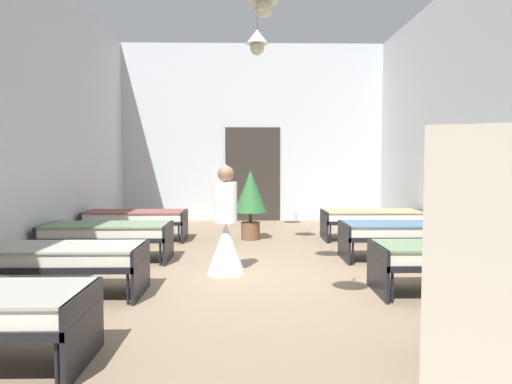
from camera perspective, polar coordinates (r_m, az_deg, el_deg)
The scene contains 10 objects.
ground_plane at distance 6.53m, azimuth 0.23°, elevation -10.30°, with size 7.27×12.55×0.10m, color #8C755B.
room_shell at distance 7.77m, azimuth 0.00°, elevation 9.21°, with size 7.07×12.15×4.53m.
bed_left_row_1 at distance 5.89m, azimuth -22.55°, elevation -7.24°, with size 1.90×0.84×0.57m.
bed_right_row_1 at distance 6.00m, azimuth 23.01°, elevation -7.05°, with size 1.90×0.84×0.57m.
bed_left_row_2 at distance 7.67m, azimuth -17.34°, elevation -4.65°, with size 1.90×0.84×0.57m.
bed_right_row_2 at distance 7.75m, azimuth 17.26°, elevation -4.55°, with size 1.90×0.84×0.57m.
bed_left_row_3 at distance 9.49m, azimuth -14.14°, elevation -3.02°, with size 1.90×0.84×0.57m.
bed_right_row_3 at distance 9.56m, azimuth 13.67°, elevation -2.97°, with size 1.90×0.84×0.57m.
nurse_near_aisle at distance 6.50m, azimuth -3.60°, elevation -5.16°, with size 0.52×0.52×1.49m.
potted_plant at distance 9.28m, azimuth -0.66°, elevation -0.48°, with size 0.64×0.64×1.36m.
Camera 1 is at (-0.15, -6.33, 1.52)m, focal length 33.46 mm.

